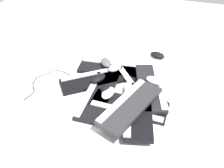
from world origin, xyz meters
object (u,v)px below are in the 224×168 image
Objects in this scene: keyboard_0 at (95,80)px; keyboard_2 at (129,106)px; keyboard_3 at (140,86)px; mouse_5 at (106,62)px; keyboard_4 at (111,69)px; keyboard_5 at (151,87)px; keyboard_6 at (137,109)px; mouse_2 at (155,81)px; mouse_6 at (107,91)px; keyboard_7 at (130,105)px; mouse_1 at (108,93)px; mouse_4 at (115,67)px; mouse_3 at (98,78)px; keyboard_1 at (98,96)px; mouse_0 at (158,55)px.

keyboard_0 is 0.99× the size of keyboard_2.
mouse_5 is at bearing -26.22° from keyboard_3.
keyboard_4 is 0.97× the size of keyboard_5.
keyboard_6 is 4.20× the size of mouse_2.
keyboard_0 is 1.01× the size of keyboard_3.
keyboard_0 is 0.95× the size of keyboard_5.
mouse_2 is 1.00× the size of mouse_6.
keyboard_5 is 4.22× the size of mouse_6.
keyboard_7 is 0.47m from mouse_5.
mouse_6 reaches higher than keyboard_6.
keyboard_7 is (0.08, 0.22, 0.03)m from keyboard_5.
mouse_1 is (0.19, -0.08, 0.01)m from keyboard_6.
mouse_2 is at bearing -145.95° from mouse_5.
mouse_4 is 1.00× the size of mouse_6.
keyboard_7 reaches higher than keyboard_0.
keyboard_1 is at bearing 45.60° from mouse_3.
keyboard_0 is 0.16m from keyboard_4.
mouse_3 is (0.30, -0.19, 0.01)m from keyboard_6.
mouse_1 is (-0.14, 0.14, 0.04)m from keyboard_0.
mouse_2 is (-0.11, -0.19, 0.07)m from keyboard_2.
keyboard_2 is (-0.20, 0.04, 0.00)m from keyboard_1.
mouse_6 is at bearing -156.83° from keyboard_1.
keyboard_0 is 0.17m from mouse_6.
mouse_0 reaches higher than keyboard_0.
mouse_4 is at bearing -56.21° from keyboard_6.
keyboard_0 is 1.00× the size of keyboard_1.
mouse_3 is 1.00× the size of mouse_5.
keyboard_3 is 3.98× the size of mouse_5.
keyboard_2 is at bearing -142.88° from mouse_6.
mouse_6 reaches higher than keyboard_1.
keyboard_6 is 4.20× the size of mouse_6.
keyboard_3 is at bearing -150.43° from mouse_5.
keyboard_7 is 4.22× the size of mouse_0.
keyboard_6 is 0.05m from keyboard_7.
keyboard_2 is 0.20m from keyboard_3.
keyboard_3 is (-0.30, -0.03, 0.00)m from keyboard_0.
keyboard_3 is 0.94× the size of keyboard_5.
keyboard_1 is 0.95× the size of keyboard_6.
mouse_3 and mouse_4 have the same top height.
keyboard_4 is at bearing -53.91° from keyboard_6.
mouse_1 is at bearing 166.00° from mouse_5.
keyboard_7 is 4.22× the size of mouse_5.
mouse_4 reaches higher than keyboard_6.
keyboard_5 is at bearing -149.81° from mouse_5.
mouse_1 reaches higher than mouse_0.
mouse_5 is (0.24, -0.34, 0.04)m from keyboard_2.
keyboard_0 is at bearing 66.18° from keyboard_4.
keyboard_4 is 4.11× the size of mouse_4.
mouse_5 is at bearing -91.39° from mouse_4.
mouse_3 is at bearing -110.97° from mouse_0.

